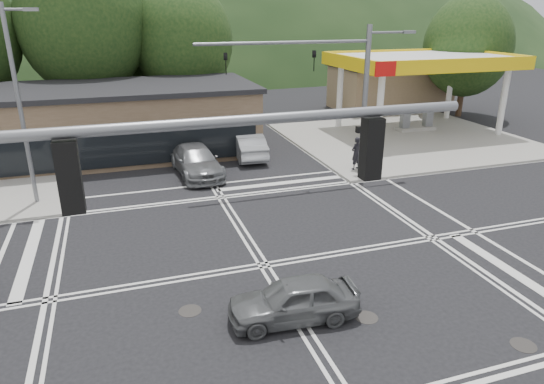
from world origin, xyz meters
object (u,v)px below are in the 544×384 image
object	(u,v)px
car_queue_a	(248,145)
car_northbound	(196,161)
car_queue_b	(198,125)
pedestrian	(356,153)
car_grey_center	(293,300)

from	to	relation	value
car_queue_a	car_northbound	world-z (taller)	car_queue_a
car_queue_b	pedestrian	world-z (taller)	pedestrian
car_grey_center	car_northbound	world-z (taller)	car_northbound
car_queue_a	car_queue_b	world-z (taller)	car_queue_a
car_queue_b	car_northbound	size ratio (longest dim) A/B	0.86
car_queue_b	car_queue_a	bearing A→B (deg)	99.65
car_northbound	pedestrian	xyz separation A→B (m)	(8.70, -2.33, 0.29)
car_grey_center	car_queue_b	world-z (taller)	car_queue_b
car_grey_center	car_queue_b	distance (m)	23.25
car_queue_b	pedestrian	size ratio (longest dim) A/B	2.49
car_queue_a	pedestrian	xyz separation A→B (m)	(5.07, -4.70, 0.29)
car_grey_center	car_queue_a	xyz separation A→B (m)	(3.26, 16.87, 0.13)
car_northbound	car_queue_b	bearing A→B (deg)	75.45
car_queue_a	pedestrian	distance (m)	6.92
car_queue_b	car_northbound	xyz separation A→B (m)	(-1.63, -8.72, -0.00)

